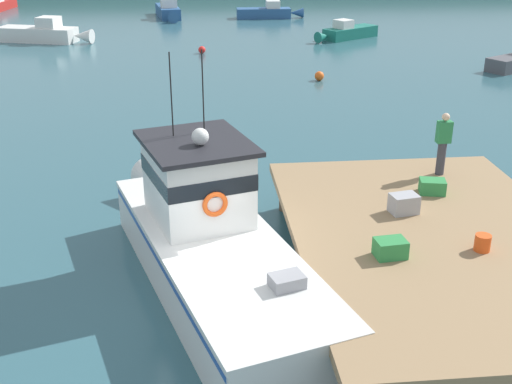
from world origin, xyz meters
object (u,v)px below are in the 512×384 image
object	(u,v)px
moored_boat_outer_mooring	(347,32)
mooring_buoy_spare_mooring	(202,50)
main_fishing_boat	(209,238)
moored_boat_far_left	(168,11)
moored_boat_off_the_point	(44,33)
crate_single_by_cleat	(404,204)
deckhand_by_the_boat	(443,143)
crate_single_far	(432,186)
crate_stack_near_edge	(390,248)
mooring_buoy_outer	(319,76)
moored_boat_near_channel	(268,12)
bait_bucket	(483,243)

from	to	relation	value
moored_boat_outer_mooring	mooring_buoy_spare_mooring	size ratio (longest dim) A/B	11.03
main_fishing_boat	moored_boat_outer_mooring	size ratio (longest dim) A/B	2.15
moored_boat_far_left	moored_boat_off_the_point	world-z (taller)	moored_boat_off_the_point
crate_single_by_cleat	deckhand_by_the_boat	distance (m)	2.83
main_fishing_boat	crate_single_by_cleat	xyz separation A→B (m)	(4.40, 0.44, 0.41)
crate_single_by_cleat	crate_single_far	distance (m)	1.44
deckhand_by_the_boat	mooring_buoy_spare_mooring	bearing A→B (deg)	104.18
moored_boat_outer_mooring	moored_boat_off_the_point	bearing A→B (deg)	177.66
crate_stack_near_edge	mooring_buoy_outer	world-z (taller)	crate_stack_near_edge
crate_stack_near_edge	moored_boat_far_left	bearing A→B (deg)	97.56
crate_single_by_cleat	crate_stack_near_edge	distance (m)	2.15
main_fishing_boat	deckhand_by_the_boat	world-z (taller)	main_fishing_boat
mooring_buoy_outer	mooring_buoy_spare_mooring	distance (m)	9.09
crate_stack_near_edge	main_fishing_boat	bearing A→B (deg)	156.55
crate_single_far	moored_boat_outer_mooring	bearing A→B (deg)	81.15
moored_boat_outer_mooring	mooring_buoy_spare_mooring	xyz separation A→B (m)	(-9.39, -3.90, -0.22)
crate_single_far	moored_boat_near_channel	distance (m)	37.27
main_fishing_boat	mooring_buoy_outer	bearing A→B (deg)	72.01
bait_bucket	moored_boat_near_channel	bearing A→B (deg)	89.52
main_fishing_boat	moored_boat_outer_mooring	world-z (taller)	main_fishing_boat
main_fishing_boat	moored_boat_far_left	size ratio (longest dim) A/B	1.70
moored_boat_outer_mooring	mooring_buoy_outer	distance (m)	11.79
deckhand_by_the_boat	moored_boat_off_the_point	world-z (taller)	deckhand_by_the_boat
crate_single_by_cleat	deckhand_by_the_boat	size ratio (longest dim) A/B	0.37
main_fishing_boat	mooring_buoy_outer	distance (m)	18.95
moored_boat_off_the_point	mooring_buoy_outer	bearing A→B (deg)	-37.90
crate_single_by_cleat	crate_single_far	world-z (taller)	crate_single_by_cleat
deckhand_by_the_boat	moored_boat_near_channel	distance (m)	36.10
main_fishing_boat	moored_boat_far_left	world-z (taller)	main_fishing_boat
deckhand_by_the_boat	moored_boat_far_left	world-z (taller)	deckhand_by_the_boat
crate_stack_near_edge	moored_boat_outer_mooring	distance (m)	31.30
moored_boat_far_left	mooring_buoy_spare_mooring	distance (m)	14.65
bait_bucket	moored_boat_off_the_point	distance (m)	34.74
deckhand_by_the_boat	moored_boat_near_channel	size ratio (longest dim) A/B	0.32
main_fishing_boat	crate_single_by_cleat	world-z (taller)	main_fishing_boat
moored_boat_outer_mooring	moored_boat_far_left	xyz separation A→B (m)	(-11.69, 10.56, 0.07)
crate_single_far	moored_boat_near_channel	bearing A→B (deg)	89.49
main_fishing_boat	moored_boat_far_left	bearing A→B (deg)	92.82
bait_bucket	moored_boat_outer_mooring	size ratio (longest dim) A/B	0.07
bait_bucket	moored_boat_far_left	world-z (taller)	bait_bucket
bait_bucket	crate_single_far	bearing A→B (deg)	89.84
deckhand_by_the_boat	moored_boat_outer_mooring	world-z (taller)	deckhand_by_the_boat
crate_stack_near_edge	moored_boat_off_the_point	world-z (taller)	crate_stack_near_edge
moored_boat_near_channel	crate_stack_near_edge	bearing A→B (deg)	-93.19
moored_boat_off_the_point	moored_boat_far_left	bearing A→B (deg)	52.47
moored_boat_far_left	crate_single_far	bearing A→B (deg)	-79.08
crate_single_by_cleat	moored_boat_far_left	size ratio (longest dim) A/B	0.10
moored_boat_outer_mooring	moored_boat_near_channel	xyz separation A→B (m)	(-3.98, 9.56, 0.03)
moored_boat_outer_mooring	main_fishing_boat	bearing A→B (deg)	-108.48
main_fishing_boat	crate_single_far	world-z (taller)	main_fishing_boat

